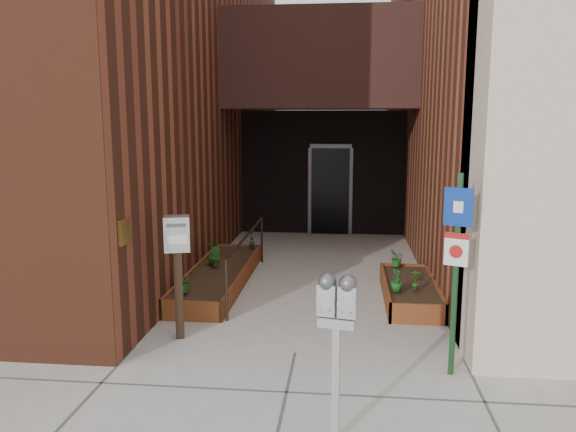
# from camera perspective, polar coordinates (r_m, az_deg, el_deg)

# --- Properties ---
(ground) EXTENTS (80.00, 80.00, 0.00)m
(ground) POSITION_cam_1_polar(r_m,az_deg,el_deg) (6.99, 0.72, -13.74)
(ground) COLOR #9E9991
(ground) RESTS_ON ground
(architecture) EXTENTS (20.00, 14.60, 10.00)m
(architecture) POSITION_cam_1_polar(r_m,az_deg,el_deg) (13.48, 2.78, 19.16)
(architecture) COLOR brown
(architecture) RESTS_ON ground
(planter_left) EXTENTS (0.90, 3.60, 0.30)m
(planter_left) POSITION_cam_1_polar(r_m,az_deg,el_deg) (9.70, -7.01, -6.17)
(planter_left) COLOR brown
(planter_left) RESTS_ON ground
(planter_right) EXTENTS (0.80, 2.20, 0.30)m
(planter_right) POSITION_cam_1_polar(r_m,az_deg,el_deg) (9.04, 12.26, -7.52)
(planter_right) COLOR brown
(planter_right) RESTS_ON ground
(handrail) EXTENTS (0.04, 3.34, 0.90)m
(handrail) POSITION_cam_1_polar(r_m,az_deg,el_deg) (9.40, -4.19, -2.78)
(handrail) COLOR black
(handrail) RESTS_ON ground
(parking_meter) EXTENTS (0.35, 0.19, 1.52)m
(parking_meter) POSITION_cam_1_polar(r_m,az_deg,el_deg) (4.84, 5.00, -9.78)
(parking_meter) COLOR #B4B5B7
(parking_meter) RESTS_ON ground
(sign_post) EXTENTS (0.29, 0.14, 2.24)m
(sign_post) POSITION_cam_1_polar(r_m,az_deg,el_deg) (6.27, 16.74, -3.68)
(sign_post) COLOR #133619
(sign_post) RESTS_ON ground
(payment_dropbox) EXTENTS (0.37, 0.31, 1.60)m
(payment_dropbox) POSITION_cam_1_polar(r_m,az_deg,el_deg) (7.22, -11.16, -3.51)
(payment_dropbox) COLOR black
(payment_dropbox) RESTS_ON ground
(shrub_left_a) EXTENTS (0.41, 0.41, 0.33)m
(shrub_left_a) POSITION_cam_1_polar(r_m,az_deg,el_deg) (8.38, -10.51, -6.51)
(shrub_left_a) COLOR #214F16
(shrub_left_a) RESTS_ON planter_left
(shrub_left_b) EXTENTS (0.26, 0.26, 0.34)m
(shrub_left_b) POSITION_cam_1_polar(r_m,az_deg,el_deg) (9.74, -7.40, -4.08)
(shrub_left_b) COLOR #25601B
(shrub_left_b) RESTS_ON planter_left
(shrub_left_c) EXTENTS (0.25, 0.25, 0.38)m
(shrub_left_c) POSITION_cam_1_polar(r_m,az_deg,el_deg) (9.92, -7.61, -3.69)
(shrub_left_c) COLOR #23631C
(shrub_left_c) RESTS_ON planter_left
(shrub_left_d) EXTENTS (0.22, 0.22, 0.36)m
(shrub_left_d) POSITION_cam_1_polar(r_m,az_deg,el_deg) (11.08, -3.70, -2.25)
(shrub_left_d) COLOR #175019
(shrub_left_d) RESTS_ON planter_left
(shrub_right_a) EXTENTS (0.25, 0.25, 0.33)m
(shrub_right_a) POSITION_cam_1_polar(r_m,az_deg,el_deg) (8.44, 11.02, -6.39)
(shrub_right_a) COLOR #19581C
(shrub_right_a) RESTS_ON planter_right
(shrub_right_b) EXTENTS (0.21, 0.21, 0.30)m
(shrub_right_b) POSITION_cam_1_polar(r_m,az_deg,el_deg) (8.57, 12.87, -6.31)
(shrub_right_b) COLOR #24601B
(shrub_right_b) RESTS_ON planter_right
(shrub_right_c) EXTENTS (0.27, 0.27, 0.29)m
(shrub_right_c) POSITION_cam_1_polar(r_m,az_deg,el_deg) (9.81, 11.01, -4.21)
(shrub_right_c) COLOR #1C5E1A
(shrub_right_c) RESTS_ON planter_right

